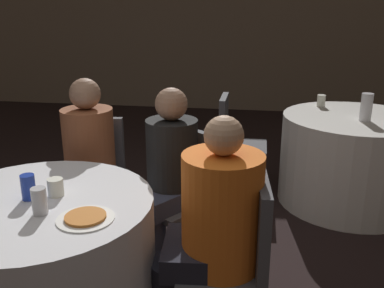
{
  "coord_description": "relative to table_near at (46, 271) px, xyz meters",
  "views": [
    {
      "loc": [
        0.78,
        -1.65,
        1.63
      ],
      "look_at": [
        0.41,
        0.69,
        0.86
      ],
      "focal_mm": 40.0,
      "sensor_mm": 36.0,
      "label": 1
    }
  ],
  "objects": [
    {
      "name": "bottle_far",
      "position": [
        1.84,
        1.76,
        0.49
      ],
      "size": [
        0.09,
        0.09,
        0.22
      ],
      "color": "white",
      "rests_on": "table_far"
    },
    {
      "name": "chair_near_east",
      "position": [
        0.95,
        0.08,
        0.16
      ],
      "size": [
        0.44,
        0.43,
        0.89
      ],
      "rotation": [
        0.0,
        0.0,
        -4.63
      ],
      "color": "#47474C",
      "rests_on": "ground_plane"
    },
    {
      "name": "table_near",
      "position": [
        0.0,
        0.0,
        0.0
      ],
      "size": [
        1.09,
        1.09,
        0.76
      ],
      "color": "silver",
      "rests_on": "ground_plane"
    },
    {
      "name": "cup_near",
      "position": [
        0.06,
        0.07,
        0.42
      ],
      "size": [
        0.08,
        0.08,
        0.09
      ],
      "color": "silver",
      "rests_on": "table_near"
    },
    {
      "name": "person_black_shirt",
      "position": [
        0.46,
        0.64,
        0.21
      ],
      "size": [
        0.43,
        0.46,
        1.18
      ],
      "rotation": [
        0.0,
        0.0,
        -3.76
      ],
      "color": "#33384C",
      "rests_on": "ground_plane"
    },
    {
      "name": "cup_far",
      "position": [
        1.56,
        2.22,
        0.43
      ],
      "size": [
        0.07,
        0.07,
        0.11
      ],
      "color": "silver",
      "rests_on": "table_far"
    },
    {
      "name": "chair_near_north",
      "position": [
        -0.1,
        0.95,
        0.16
      ],
      "size": [
        0.44,
        0.44,
        0.89
      ],
      "rotation": [
        0.0,
        0.0,
        -3.04
      ],
      "color": "#47474C",
      "rests_on": "ground_plane"
    },
    {
      "name": "soda_can_silver",
      "position": [
        0.08,
        -0.11,
        0.44
      ],
      "size": [
        0.07,
        0.07,
        0.12
      ],
      "color": "silver",
      "rests_on": "table_near"
    },
    {
      "name": "pizza_plate_near",
      "position": [
        0.29,
        -0.13,
        0.39
      ],
      "size": [
        0.25,
        0.25,
        0.02
      ],
      "color": "white",
      "rests_on": "table_near"
    },
    {
      "name": "person_floral_shirt",
      "position": [
        -0.08,
        0.79,
        0.23
      ],
      "size": [
        0.35,
        0.51,
        1.19
      ],
      "rotation": [
        0.0,
        0.0,
        -3.04
      ],
      "color": "black",
      "rests_on": "ground_plane"
    },
    {
      "name": "chair_near_northeast",
      "position": [
        0.56,
        0.78,
        0.16
      ],
      "size": [
        0.56,
        0.56,
        0.89
      ],
      "rotation": [
        0.0,
        0.0,
        -3.76
      ],
      "color": "#47474C",
      "rests_on": "ground_plane"
    },
    {
      "name": "chair_far_west",
      "position": [
        0.8,
        1.9,
        0.16
      ],
      "size": [
        0.41,
        0.4,
        0.89
      ],
      "rotation": [
        0.0,
        0.0,
        -1.58
      ],
      "color": "#47474C",
      "rests_on": "ground_plane"
    },
    {
      "name": "wall_back",
      "position": [
        0.22,
        5.2,
        1.02
      ],
      "size": [
        16.0,
        0.06,
        2.8
      ],
      "color": "gray",
      "rests_on": "ground_plane"
    },
    {
      "name": "person_orange_shirt",
      "position": [
        0.8,
        0.07,
        0.24
      ],
      "size": [
        0.52,
        0.38,
        1.19
      ],
      "rotation": [
        0.0,
        0.0,
        -4.63
      ],
      "color": "black",
      "rests_on": "ground_plane"
    },
    {
      "name": "table_far",
      "position": [
        1.8,
        1.89,
        0.0
      ],
      "size": [
        1.17,
        1.17,
        0.76
      ],
      "color": "white",
      "rests_on": "ground_plane"
    },
    {
      "name": "soda_can_blue",
      "position": [
        -0.05,
        0.02,
        0.44
      ],
      "size": [
        0.07,
        0.07,
        0.12
      ],
      "color": "#1E38A5",
      "rests_on": "table_near"
    }
  ]
}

